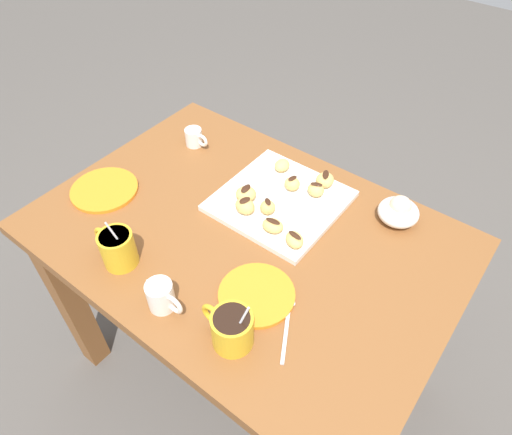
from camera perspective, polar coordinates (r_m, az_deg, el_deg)
The scene contains 28 objects.
ground_plane at distance 1.77m, azimuth -0.99°, elevation -17.77°, with size 8.00×8.00×0.00m, color #514C47.
dining_table at distance 1.27m, azimuth -1.31°, elevation -5.82°, with size 1.06×0.75×0.72m.
pastry_plate_square at distance 1.24m, azimuth 3.00°, elevation 2.10°, with size 0.31×0.31×0.02m, color white.
coffee_mug_mustard_left at distance 0.95m, azimuth -3.08°, elevation -13.61°, with size 0.12×0.09×0.13m.
coffee_mug_mustard_right at distance 1.12m, azimuth -16.93°, elevation -3.60°, with size 0.12×0.08×0.14m.
cream_pitcher_white at distance 1.02m, azimuth -11.77°, elevation -9.47°, with size 0.10×0.06×0.07m.
ice_cream_bowl at distance 1.23m, azimuth 17.38°, elevation 0.79°, with size 0.11×0.11×0.08m.
chocolate_sauce_pitcher at distance 1.45m, azimuth -7.75°, elevation 9.99°, with size 0.09×0.05×0.06m.
saucer_orange_left at distance 1.04m, azimuth 0.08°, elevation -9.58°, with size 0.17×0.17×0.01m, color orange.
saucer_orange_right at distance 1.35m, azimuth -18.39°, elevation 3.32°, with size 0.19×0.19×0.01m, color orange.
loose_spoon_near_saucer at distance 1.01m, azimuth 3.93°, elevation -12.71°, with size 0.09×0.14×0.01m.
beignet_0 at distance 1.32m, azimuth 3.27°, elevation 6.52°, with size 0.04×0.05×0.03m, color #E5B260.
beignet_1 at distance 1.19m, azimuth 1.47°, elevation 1.29°, with size 0.04×0.04×0.04m, color #E5B260.
chocolate_drizzle_1 at distance 1.17m, azimuth 1.49°, elevation 2.00°, with size 0.03×0.01×0.01m, color #381E11.
beignet_2 at distance 1.19m, azimuth -1.39°, elevation 1.43°, with size 0.05×0.05×0.04m, color #E5B260.
chocolate_drizzle_2 at distance 1.17m, azimuth -1.41°, elevation 2.18°, with size 0.03×0.02×0.01m, color #381E11.
beignet_3 at distance 1.26m, azimuth 4.53°, elevation 4.21°, with size 0.04×0.04×0.04m, color #E5B260.
chocolate_drizzle_3 at distance 1.24m, azimuth 4.58°, elevation 4.91°, with size 0.03×0.01×0.01m, color #381E11.
beignet_4 at distance 1.12m, azimuth 4.83°, elevation -2.78°, with size 0.05×0.04×0.03m, color #E5B260.
chocolate_drizzle_4 at distance 1.10m, azimuth 4.88°, elevation -2.21°, with size 0.04×0.01×0.01m, color #381E11.
beignet_5 at distance 1.22m, azimuth -1.27°, elevation 2.94°, with size 0.05×0.06×0.04m, color #E5B260.
chocolate_drizzle_5 at distance 1.21m, azimuth -1.29°, elevation 3.65°, with size 0.04×0.02×0.01m, color #381E11.
beignet_6 at distance 1.25m, azimuth 7.47°, elevation 3.45°, with size 0.05×0.04×0.04m, color #E5B260.
chocolate_drizzle_6 at distance 1.23m, azimuth 7.56°, elevation 4.13°, with size 0.03×0.01×0.01m, color #381E11.
beignet_7 at distance 1.14m, azimuth 2.11°, elevation -1.03°, with size 0.06×0.04×0.03m, color #E5B260.
chocolate_drizzle_7 at distance 1.13m, azimuth 2.13°, elevation -0.44°, with size 0.04×0.02×0.01m, color #381E11.
beignet_8 at distance 1.28m, azimuth 8.60°, elevation 4.66°, with size 0.05×0.05×0.04m, color #E5B260.
chocolate_drizzle_8 at distance 1.27m, azimuth 8.70°, elevation 5.34°, with size 0.04×0.02×0.01m, color #381E11.
Camera 1 is at (-0.51, 0.61, 1.58)m, focal length 32.07 mm.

